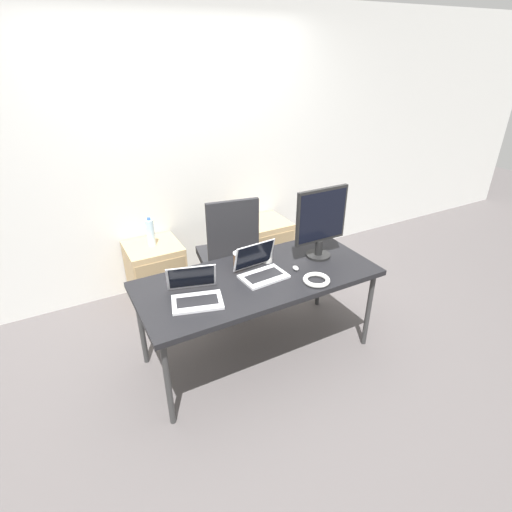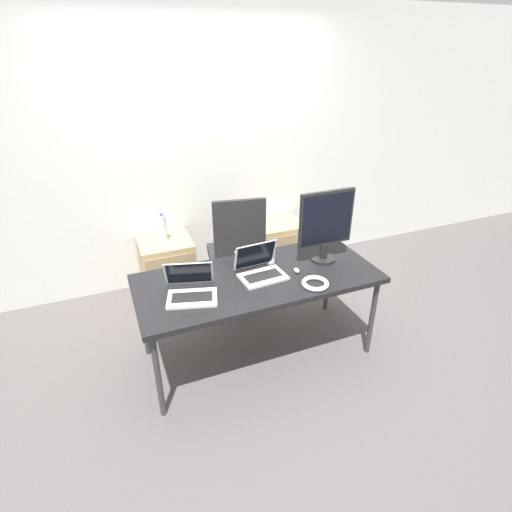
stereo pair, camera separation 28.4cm
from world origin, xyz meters
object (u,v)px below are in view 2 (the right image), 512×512
at_px(cabinet_left, 168,267).
at_px(laptop_left, 260,269).
at_px(coffee_cup_white, 270,256).
at_px(cable_coil, 315,283).
at_px(monitor, 326,225).
at_px(cabinet_right, 277,247).
at_px(water_bottle, 163,228).
at_px(coffee_cup_brown, 241,259).
at_px(mouse, 297,270).
at_px(laptop_right, 191,290).
at_px(office_chair, 237,263).

distance_m(cabinet_left, laptop_left, 1.34).
distance_m(coffee_cup_white, cable_coil, 0.46).
relative_size(laptop_left, monitor, 0.61).
bearing_deg(laptop_left, cable_coil, -42.62).
distance_m(cabinet_right, monitor, 1.33).
height_order(cabinet_left, water_bottle, water_bottle).
bearing_deg(coffee_cup_brown, mouse, -36.12).
bearing_deg(water_bottle, mouse, -57.76).
bearing_deg(water_bottle, cabinet_right, -0.11).
xyz_separation_m(laptop_left, mouse, (0.27, -0.07, -0.03)).
bearing_deg(laptop_left, coffee_cup_white, 46.53).
relative_size(cabinet_right, coffee_cup_white, 5.52).
relative_size(cabinet_left, cable_coil, 2.98).
relative_size(laptop_left, coffee_cup_brown, 2.90).
distance_m(monitor, mouse, 0.41).
xyz_separation_m(cabinet_left, coffee_cup_white, (0.65, -0.99, 0.48)).
xyz_separation_m(mouse, cable_coil, (0.04, -0.21, 0.00)).
height_order(mouse, coffee_cup_white, coffee_cup_white).
bearing_deg(laptop_right, mouse, 0.63).
relative_size(monitor, coffee_cup_white, 5.41).
bearing_deg(coffee_cup_white, mouse, -61.57).
bearing_deg(coffee_cup_white, laptop_right, -161.43).
height_order(water_bottle, coffee_cup_white, water_bottle).
bearing_deg(cable_coil, coffee_cup_brown, 129.40).
relative_size(mouse, cable_coil, 0.30).
xyz_separation_m(monitor, mouse, (-0.28, -0.10, -0.28)).
bearing_deg(cable_coil, coffee_cup_white, 109.70).
xyz_separation_m(coffee_cup_brown, cable_coil, (0.38, -0.47, -0.04)).
distance_m(cabinet_right, laptop_left, 1.42).
bearing_deg(cabinet_left, monitor, -46.72).
xyz_separation_m(water_bottle, monitor, (1.05, -1.12, 0.31)).
relative_size(office_chair, water_bottle, 4.08).
bearing_deg(laptop_left, mouse, -13.75).
distance_m(cabinet_left, cable_coil, 1.69).
distance_m(laptop_left, monitor, 0.60).
xyz_separation_m(mouse, coffee_cup_brown, (-0.35, 0.25, 0.04)).
bearing_deg(water_bottle, cable_coil, -60.67).
bearing_deg(laptop_right, office_chair, 52.74).
distance_m(cabinet_left, coffee_cup_brown, 1.15).
relative_size(laptop_right, mouse, 6.56).
height_order(office_chair, laptop_right, office_chair).
bearing_deg(laptop_right, coffee_cup_brown, 29.96).
relative_size(mouse, coffee_cup_brown, 0.49).
height_order(office_chair, cabinet_left, office_chair).
bearing_deg(cabinet_left, coffee_cup_brown, -66.38).
bearing_deg(office_chair, water_bottle, 142.97).
relative_size(office_chair, laptop_left, 3.25).
distance_m(water_bottle, laptop_right, 1.22).
xyz_separation_m(office_chair, laptop_right, (-0.60, -0.79, 0.33)).
bearing_deg(coffee_cup_brown, cabinet_right, 51.52).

